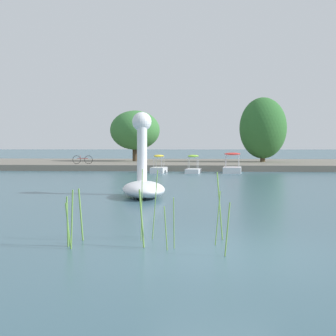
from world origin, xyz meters
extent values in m
plane|color=#385966|center=(0.00, 0.00, 0.00)|extent=(680.04, 680.04, 0.00)
cube|color=#6B665B|center=(0.00, 39.15, 0.25)|extent=(137.43, 20.39, 0.51)
ellipsoid|color=white|center=(-2.55, 9.39, 0.34)|extent=(2.21, 3.23, 0.67)
cylinder|color=white|center=(-2.72, 10.33, 1.83)|extent=(0.52, 0.62, 2.60)
sphere|color=white|center=(-2.73, 10.39, 3.12)|extent=(0.96, 0.96, 0.82)
cone|color=yellow|center=(-2.79, 10.71, 3.12)|extent=(0.55, 0.65, 0.45)
cube|color=white|center=(2.33, 26.90, 0.24)|extent=(1.60, 2.39, 0.47)
ellipsoid|color=red|center=(2.33, 26.90, 1.49)|extent=(1.37, 1.28, 0.20)
cylinder|color=#B7B7BF|center=(1.88, 27.41, 0.98)|extent=(0.04, 0.04, 1.02)
cylinder|color=#B7B7BF|center=(2.87, 27.30, 0.98)|extent=(0.04, 0.04, 1.02)
cylinder|color=#B7B7BF|center=(1.78, 26.49, 0.98)|extent=(0.04, 0.04, 1.02)
cylinder|color=#B7B7BF|center=(2.77, 26.38, 0.98)|extent=(0.04, 0.04, 1.02)
cube|color=white|center=(-0.71, 26.60, 0.17)|extent=(1.28, 2.10, 0.34)
ellipsoid|color=#8CCC38|center=(-0.71, 26.60, 1.33)|extent=(0.97, 1.05, 0.20)
cylinder|color=#B7B7BF|center=(-1.01, 27.03, 0.83)|extent=(0.04, 0.04, 0.99)
cylinder|color=#B7B7BF|center=(-0.33, 26.94, 0.83)|extent=(0.04, 0.04, 0.99)
cylinder|color=#B7B7BF|center=(-1.10, 26.26, 0.83)|extent=(0.04, 0.04, 0.99)
cylinder|color=#B7B7BF|center=(-0.42, 26.18, 0.83)|extent=(0.04, 0.04, 0.99)
cube|color=white|center=(-3.42, 26.89, 0.22)|extent=(1.25, 2.12, 0.43)
ellipsoid|color=yellow|center=(-3.42, 26.89, 1.33)|extent=(0.91, 1.21, 0.20)
cylinder|color=#B7B7BF|center=(-3.68, 27.38, 0.88)|extent=(0.04, 0.04, 0.89)
cylinder|color=#B7B7BF|center=(-3.05, 27.30, 0.88)|extent=(0.04, 0.04, 0.89)
cylinder|color=#B7B7BF|center=(-3.78, 26.48, 0.88)|extent=(0.04, 0.04, 0.89)
cylinder|color=#B7B7BF|center=(-3.16, 26.41, 0.88)|extent=(0.04, 0.04, 0.89)
cylinder|color=#423323|center=(-7.08, 39.81, 1.62)|extent=(0.54, 0.54, 2.22)
ellipsoid|color=#387538|center=(-7.08, 39.81, 3.83)|extent=(5.88, 6.10, 4.19)
cylinder|color=brown|center=(6.28, 38.31, 2.22)|extent=(0.51, 0.51, 3.43)
ellipsoid|color=#2D662D|center=(6.28, 38.31, 3.96)|extent=(5.30, 5.26, 6.22)
torus|color=black|center=(-10.18, 31.63, 0.89)|extent=(0.76, 0.06, 0.76)
torus|color=black|center=(-11.27, 31.66, 0.89)|extent=(0.76, 0.06, 0.76)
cube|color=#A51E1E|center=(-10.73, 31.64, 1.01)|extent=(0.98, 0.06, 0.04)
cylinder|color=#A51E1E|center=(-10.95, 31.65, 1.12)|extent=(0.03, 0.03, 0.32)
cylinder|color=#669942|center=(0.19, -0.29, 0.51)|extent=(0.12, 0.08, 1.01)
cylinder|color=#669942|center=(-2.89, 0.10, 0.60)|extent=(0.08, 0.04, 1.20)
cylinder|color=#669942|center=(-1.31, 1.18, 0.77)|extent=(0.14, 0.04, 1.55)
cylinder|color=#669942|center=(-3.04, 0.29, 0.52)|extent=(0.04, 0.09, 1.05)
cylinder|color=#669942|center=(-1.00, 0.12, 0.44)|extent=(0.08, 0.03, 0.88)
cylinder|color=#669942|center=(-0.85, 0.26, 0.52)|extent=(0.03, 0.06, 1.04)
cylinder|color=#669942|center=(-2.92, 0.92, 0.57)|extent=(0.11, 0.06, 1.15)
cylinder|color=#669942|center=(0.05, 0.61, 0.57)|extent=(0.11, 0.10, 1.14)
cylinder|color=#669942|center=(-1.59, 1.01, 0.79)|extent=(0.04, 0.09, 1.57)
cylinder|color=#669942|center=(-1.52, 0.37, 0.59)|extent=(0.14, 0.18, 1.18)
cylinder|color=#669942|center=(-3.03, 0.31, 0.46)|extent=(0.08, 0.15, 0.92)
cylinder|color=#669942|center=(0.12, 1.23, 0.75)|extent=(0.15, 0.03, 1.50)
camera|label=1|loc=(-0.38, -8.84, 2.06)|focal=48.80mm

